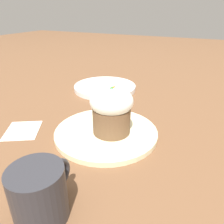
% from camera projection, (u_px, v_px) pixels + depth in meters
% --- Properties ---
extents(ground_plane, '(4.00, 4.00, 0.00)m').
position_uv_depth(ground_plane, '(106.00, 135.00, 0.53)').
color(ground_plane, brown).
extents(dessert_plate, '(0.25, 0.25, 0.01)m').
position_uv_depth(dessert_plate, '(106.00, 132.00, 0.53)').
color(dessert_plate, beige).
rests_on(dessert_plate, ground_plane).
extents(carrot_cake, '(0.10, 0.10, 0.11)m').
position_uv_depth(carrot_cake, '(112.00, 109.00, 0.50)').
color(carrot_cake, brown).
rests_on(carrot_cake, dessert_plate).
extents(spoon, '(0.08, 0.12, 0.01)m').
position_uv_depth(spoon, '(101.00, 128.00, 0.53)').
color(spoon, silver).
rests_on(spoon, dessert_plate).
extents(coffee_cup, '(0.11, 0.08, 0.09)m').
position_uv_depth(coffee_cup, '(40.00, 193.00, 0.31)').
color(coffee_cup, '#2D2D33').
rests_on(coffee_cup, ground_plane).
extents(side_plate, '(0.23, 0.23, 0.02)m').
position_uv_depth(side_plate, '(105.00, 87.00, 0.81)').
color(side_plate, white).
rests_on(side_plate, ground_plane).
extents(paper_napkin, '(0.12, 0.12, 0.00)m').
position_uv_depth(paper_napkin, '(23.00, 130.00, 0.54)').
color(paper_napkin, white).
rests_on(paper_napkin, ground_plane).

